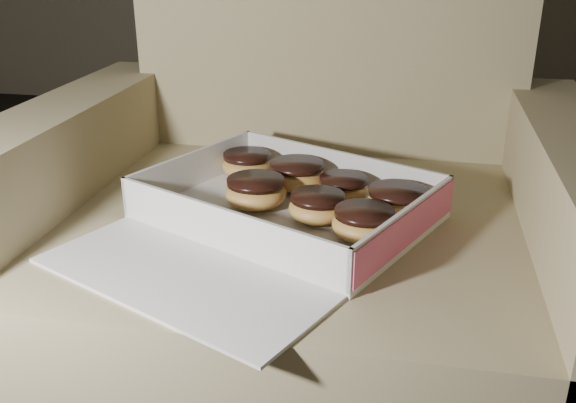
# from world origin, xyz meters

# --- Properties ---
(floor) EXTENTS (4.50, 4.50, 0.00)m
(floor) POSITION_xyz_m (0.00, 0.00, 0.00)
(floor) COLOR black
(floor) RESTS_ON ground
(armchair) EXTENTS (0.95, 0.81, 1.00)m
(armchair) POSITION_xyz_m (0.19, 0.03, 0.31)
(armchair) COLOR #94845E
(armchair) RESTS_ON floor
(bakery_box) EXTENTS (0.57, 0.60, 0.07)m
(bakery_box) POSITION_xyz_m (0.17, -0.11, 0.46)
(bakery_box) COLOR silver
(bakery_box) RESTS_ON armchair
(donut_a) EXTENTS (0.09, 0.09, 0.04)m
(donut_a) POSITION_xyz_m (0.24, -0.09, 0.48)
(donut_a) COLOR #E4A250
(donut_a) RESTS_ON bakery_box
(donut_b) EXTENTS (0.08, 0.08, 0.04)m
(donut_b) POSITION_xyz_m (0.27, -0.00, 0.48)
(donut_b) COLOR #E4A250
(donut_b) RESTS_ON bakery_box
(donut_c) EXTENTS (0.10, 0.10, 0.05)m
(donut_c) POSITION_xyz_m (0.35, -0.05, 0.48)
(donut_c) COLOR #E4A250
(donut_c) RESTS_ON bakery_box
(donut_d) EXTENTS (0.10, 0.10, 0.05)m
(donut_d) POSITION_xyz_m (0.13, -0.06, 0.48)
(donut_d) COLOR #E4A250
(donut_d) RESTS_ON bakery_box
(donut_e) EXTENTS (0.09, 0.09, 0.04)m
(donut_e) POSITION_xyz_m (0.08, 0.07, 0.48)
(donut_e) COLOR #E4A250
(donut_e) RESTS_ON bakery_box
(donut_f) EXTENTS (0.09, 0.09, 0.05)m
(donut_f) POSITION_xyz_m (0.31, -0.14, 0.48)
(donut_f) COLOR #E4A250
(donut_f) RESTS_ON bakery_box
(donut_g) EXTENTS (0.10, 0.10, 0.05)m
(donut_g) POSITION_xyz_m (0.18, 0.03, 0.48)
(donut_g) COLOR #E4A250
(donut_g) RESTS_ON bakery_box
(crumb_a) EXTENTS (0.01, 0.01, 0.00)m
(crumb_a) POSITION_xyz_m (0.10, -0.15, 0.46)
(crumb_a) COLOR black
(crumb_a) RESTS_ON bakery_box
(crumb_b) EXTENTS (0.01, 0.01, 0.00)m
(crumb_b) POSITION_xyz_m (0.15, -0.19, 0.46)
(crumb_b) COLOR black
(crumb_b) RESTS_ON bakery_box
(crumb_c) EXTENTS (0.01, 0.01, 0.00)m
(crumb_c) POSITION_xyz_m (0.20, -0.20, 0.46)
(crumb_c) COLOR black
(crumb_c) RESTS_ON bakery_box
(crumb_d) EXTENTS (0.01, 0.01, 0.00)m
(crumb_d) POSITION_xyz_m (0.29, -0.25, 0.46)
(crumb_d) COLOR black
(crumb_d) RESTS_ON bakery_box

